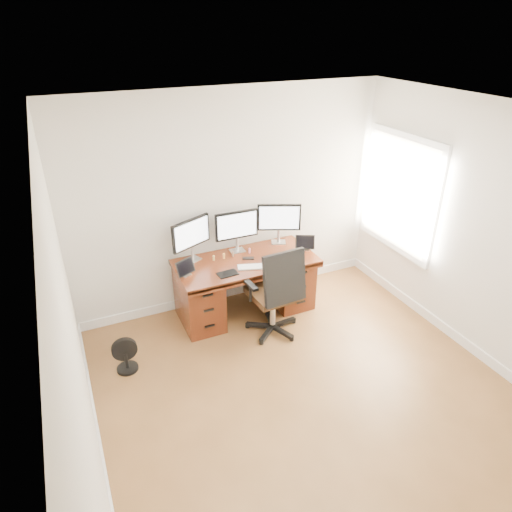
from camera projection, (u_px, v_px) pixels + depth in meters
name	position (u px, v px, depth m)	size (l,w,h in m)	color
ground	(320.00, 409.00, 4.40)	(4.50, 4.50, 0.00)	brown
back_wall	(231.00, 201.00, 5.59)	(4.00, 0.10, 2.70)	white
right_wall	(494.00, 241.00, 4.59)	(0.10, 4.50, 2.70)	white
desk	(245.00, 284.00, 5.69)	(1.70, 0.80, 0.75)	#522210
office_chair	(275.00, 306.00, 5.30)	(0.67, 0.65, 1.15)	black
floor_fan	(126.00, 355.00, 4.81)	(0.27, 0.23, 0.39)	black
monitor_left	(191.00, 235.00, 5.35)	(0.52, 0.26, 0.53)	silver
monitor_center	(237.00, 226.00, 5.56)	(0.55, 0.14, 0.53)	silver
monitor_right	(279.00, 219.00, 5.77)	(0.52, 0.25, 0.53)	silver
tablet_left	(186.00, 269.00, 5.14)	(0.25, 0.16, 0.19)	silver
tablet_right	(305.00, 243.00, 5.71)	(0.24, 0.17, 0.19)	silver
keyboard	(250.00, 267.00, 5.34)	(0.30, 0.13, 0.01)	white
trackpad	(272.00, 260.00, 5.48)	(0.14, 0.14, 0.01)	silver
drawing_tablet	(228.00, 274.00, 5.20)	(0.23, 0.15, 0.01)	black
phone	(248.00, 258.00, 5.53)	(0.14, 0.07, 0.01)	black
figurine_yellow	(214.00, 258.00, 5.47)	(0.03, 0.03, 0.07)	#D4B65A
figurine_orange	(224.00, 255.00, 5.52)	(0.03, 0.03, 0.07)	#F5B44B
figurine_brown	(233.00, 254.00, 5.57)	(0.03, 0.03, 0.07)	#825E45
figurine_pink	(249.00, 250.00, 5.65)	(0.03, 0.03, 0.07)	pink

